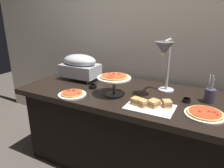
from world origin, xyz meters
The scene contains 12 objects.
ground_plane centered at (0.00, 0.00, 0.00)m, with size 8.00×8.00×0.00m, color #4C443D.
back_wall centered at (0.00, 0.50, 1.20)m, with size 4.40×0.04×2.40m, color beige.
buffet_table centered at (0.00, 0.00, 0.39)m, with size 1.90×0.84×0.76m.
chafing_dish centered at (-0.57, 0.11, 0.91)m, with size 0.39×0.25×0.27m.
heat_lamp centered at (0.32, 0.04, 1.13)m, with size 0.15×0.34×0.47m.
pizza_plate_front centered at (0.68, -0.17, 0.77)m, with size 0.27×0.27×0.03m.
pizza_plate_center centered at (-0.37, -0.29, 0.77)m, with size 0.24×0.24×0.03m.
pizza_plate_raised_stand centered at (-0.05, -0.12, 0.90)m, with size 0.29×0.29×0.18m.
sandwich_platter centered at (0.31, -0.22, 0.78)m, with size 0.35×0.24×0.06m.
sauce_cup_near centered at (-0.30, -0.06, 0.78)m, with size 0.07×0.07×0.04m.
sauce_cup_far centered at (0.53, 0.01, 0.78)m, with size 0.06×0.06×0.03m.
utensil_holder centered at (0.69, 0.09, 0.82)m, with size 0.08×0.08×0.22m.
Camera 1 is at (0.72, -1.62, 1.43)m, focal length 33.52 mm.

